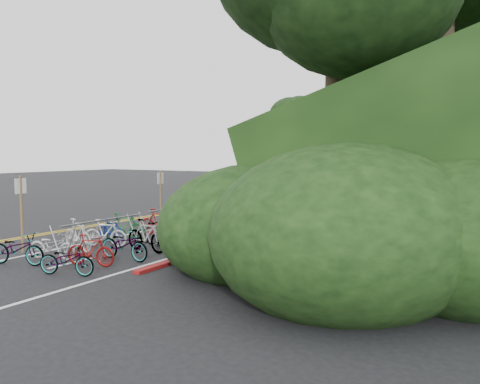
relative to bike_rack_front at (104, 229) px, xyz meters
The scene contains 10 objects.
ground 3.38m from the bike_rack_front, 166.68° to the left, with size 120.00×120.00×0.00m, color black.
road_markings 11.18m from the bike_rack_front, 103.19° to the left, with size 7.47×80.00×0.01m.
red_curb 13.02m from the bike_rack_front, 78.80° to the left, with size 0.25×28.00×0.10m, color maroon.
tree_cluster 25.68m from the bike_rack_front, 73.89° to the left, with size 31.73×53.44×17.09m.
bike_rack_front is the anchor object (origin of this frame).
bike_racks_rest 13.75m from the bike_rack_front, 90.73° to the left, with size 1.14×23.00×1.17m.
signpost_near 2.93m from the bike_rack_front, 158.50° to the right, with size 0.08×0.40×2.55m.
signposts_rest 14.98m from the bike_rack_front, 99.90° to the left, with size 0.08×18.40×2.50m.
bike_front 2.60m from the bike_rack_front, 131.65° to the left, with size 1.42×0.40×0.85m, color navy.
bike_valet 3.23m from the bike_rack_front, 94.27° to the left, with size 3.42×12.99×1.09m.
Camera 1 is at (14.45, -11.15, 3.25)m, focal length 35.00 mm.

